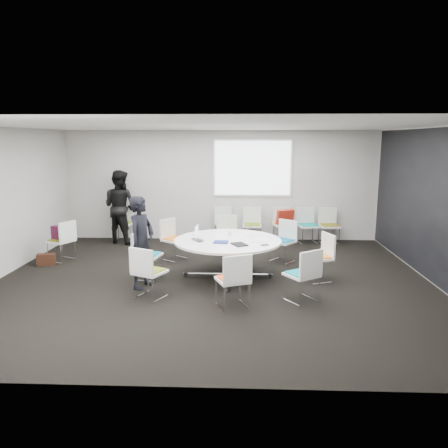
{
  "coord_description": "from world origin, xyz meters",
  "views": [
    {
      "loc": [
        0.53,
        -7.67,
        2.57
      ],
      "look_at": [
        0.2,
        0.4,
        1.0
      ],
      "focal_mm": 35.0,
      "sensor_mm": 36.0,
      "label": 1
    }
  ],
  "objects_px": {
    "conference_table": "(228,251)",
    "chair_ring_g": "(233,291)",
    "chair_ring_c": "(227,243)",
    "maroon_bag": "(61,233)",
    "brown_bag": "(46,259)",
    "chair_ring_e": "(147,264)",
    "chair_back_a": "(225,231)",
    "chair_back_e": "(329,232)",
    "chair_ring_a": "(318,266)",
    "chair_ring_d": "(175,247)",
    "cup": "(229,233)",
    "laptop": "(200,240)",
    "chair_back_b": "(252,232)",
    "person_back": "(120,207)",
    "person_main": "(142,242)",
    "chair_ring_f": "(150,282)",
    "chair_spare_left": "(62,248)",
    "chair_person_back": "(123,230)",
    "chair_back_d": "(308,232)",
    "chair_ring_b": "(283,249)",
    "chair_back_c": "(284,232)",
    "chair_ring_h": "(302,285)"
  },
  "relations": [
    {
      "from": "conference_table",
      "to": "chair_ring_g",
      "type": "xyz_separation_m",
      "value": [
        0.13,
        -1.51,
        -0.24
      ]
    },
    {
      "from": "chair_ring_c",
      "to": "maroon_bag",
      "type": "height_order",
      "value": "chair_ring_c"
    },
    {
      "from": "brown_bag",
      "to": "chair_ring_e",
      "type": "bearing_deg",
      "value": -19.01
    },
    {
      "from": "chair_ring_e",
      "to": "conference_table",
      "type": "bearing_deg",
      "value": 106.65
    },
    {
      "from": "chair_back_a",
      "to": "chair_back_e",
      "type": "relative_size",
      "value": 1.0
    },
    {
      "from": "chair_ring_a",
      "to": "chair_ring_d",
      "type": "height_order",
      "value": "same"
    },
    {
      "from": "chair_ring_d",
      "to": "cup",
      "type": "xyz_separation_m",
      "value": [
        1.21,
        -0.81,
        0.5
      ]
    },
    {
      "from": "chair_ring_g",
      "to": "chair_back_e",
      "type": "distance_m",
      "value": 4.95
    },
    {
      "from": "cup",
      "to": "brown_bag",
      "type": "height_order",
      "value": "cup"
    },
    {
      "from": "chair_ring_a",
      "to": "chair_ring_c",
      "type": "height_order",
      "value": "same"
    },
    {
      "from": "maroon_bag",
      "to": "laptop",
      "type": "bearing_deg",
      "value": -19.04
    },
    {
      "from": "chair_back_b",
      "to": "person_back",
      "type": "xyz_separation_m",
      "value": [
        -3.31,
        -0.12,
        0.64
      ]
    },
    {
      "from": "chair_ring_e",
      "to": "person_main",
      "type": "distance_m",
      "value": 0.72
    },
    {
      "from": "chair_ring_f",
      "to": "chair_ring_g",
      "type": "relative_size",
      "value": 1.0
    },
    {
      "from": "chair_back_b",
      "to": "chair_back_a",
      "type": "bearing_deg",
      "value": -2.31
    },
    {
      "from": "chair_spare_left",
      "to": "chair_person_back",
      "type": "relative_size",
      "value": 1.0
    },
    {
      "from": "chair_back_e",
      "to": "chair_person_back",
      "type": "relative_size",
      "value": 1.0
    },
    {
      "from": "chair_back_d",
      "to": "maroon_bag",
      "type": "height_order",
      "value": "chair_back_d"
    },
    {
      "from": "conference_table",
      "to": "maroon_bag",
      "type": "relative_size",
      "value": 4.99
    },
    {
      "from": "chair_back_a",
      "to": "chair_back_d",
      "type": "bearing_deg",
      "value": 159.13
    },
    {
      "from": "laptop",
      "to": "conference_table",
      "type": "bearing_deg",
      "value": -116.34
    },
    {
      "from": "chair_ring_b",
      "to": "chair_spare_left",
      "type": "xyz_separation_m",
      "value": [
        -4.71,
        -0.14,
        0.0
      ]
    },
    {
      "from": "chair_back_c",
      "to": "laptop",
      "type": "relative_size",
      "value": 2.86
    },
    {
      "from": "chair_ring_d",
      "to": "chair_ring_c",
      "type": "bearing_deg",
      "value": 146.44
    },
    {
      "from": "chair_spare_left",
      "to": "brown_bag",
      "type": "bearing_deg",
      "value": 171.65
    },
    {
      "from": "laptop",
      "to": "maroon_bag",
      "type": "height_order",
      "value": "maroon_bag"
    },
    {
      "from": "chair_ring_b",
      "to": "chair_back_a",
      "type": "bearing_deg",
      "value": -15.31
    },
    {
      "from": "chair_ring_c",
      "to": "chair_ring_d",
      "type": "distance_m",
      "value": 1.21
    },
    {
      "from": "chair_ring_a",
      "to": "chair_ring_e",
      "type": "height_order",
      "value": "same"
    },
    {
      "from": "chair_back_a",
      "to": "maroon_bag",
      "type": "xyz_separation_m",
      "value": [
        -3.43,
        -1.91,
        0.34
      ]
    },
    {
      "from": "chair_ring_d",
      "to": "cup",
      "type": "distance_m",
      "value": 1.54
    },
    {
      "from": "chair_ring_f",
      "to": "chair_ring_h",
      "type": "xyz_separation_m",
      "value": [
        2.47,
        -0.05,
        0.0
      ]
    },
    {
      "from": "chair_ring_c",
      "to": "chair_ring_e",
      "type": "xyz_separation_m",
      "value": [
        -1.43,
        -1.76,
        0.0
      ]
    },
    {
      "from": "chair_ring_e",
      "to": "chair_ring_h",
      "type": "height_order",
      "value": "same"
    },
    {
      "from": "chair_back_c",
      "to": "chair_person_back",
      "type": "distance_m",
      "value": 4.11
    },
    {
      "from": "chair_back_a",
      "to": "maroon_bag",
      "type": "bearing_deg",
      "value": 9.5
    },
    {
      "from": "chair_ring_c",
      "to": "chair_ring_f",
      "type": "distance_m",
      "value": 3.02
    },
    {
      "from": "chair_ring_d",
      "to": "conference_table",
      "type": "bearing_deg",
      "value": 80.17
    },
    {
      "from": "chair_ring_c",
      "to": "chair_back_d",
      "type": "distance_m",
      "value": 2.34
    },
    {
      "from": "chair_ring_g",
      "to": "laptop",
      "type": "xyz_separation_m",
      "value": [
        -0.65,
        1.44,
        0.47
      ]
    },
    {
      "from": "chair_ring_h",
      "to": "chair_back_d",
      "type": "height_order",
      "value": "same"
    },
    {
      "from": "chair_ring_b",
      "to": "laptop",
      "type": "bearing_deg",
      "value": 74.62
    },
    {
      "from": "conference_table",
      "to": "laptop",
      "type": "relative_size",
      "value": 6.49
    },
    {
      "from": "chair_ring_b",
      "to": "chair_back_b",
      "type": "xyz_separation_m",
      "value": [
        -0.61,
        1.74,
        0.0
      ]
    },
    {
      "from": "chair_ring_g",
      "to": "person_back",
      "type": "distance_m",
      "value": 5.19
    },
    {
      "from": "chair_back_d",
      "to": "chair_spare_left",
      "type": "height_order",
      "value": "same"
    },
    {
      "from": "chair_ring_f",
      "to": "chair_back_c",
      "type": "relative_size",
      "value": 1.0
    },
    {
      "from": "person_back",
      "to": "chair_ring_c",
      "type": "bearing_deg",
      "value": -179.37
    },
    {
      "from": "chair_person_back",
      "to": "chair_ring_d",
      "type": "bearing_deg",
      "value": 138.52
    },
    {
      "from": "maroon_bag",
      "to": "brown_bag",
      "type": "xyz_separation_m",
      "value": [
        -0.2,
        -0.33,
        -0.5
      ]
    }
  ]
}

